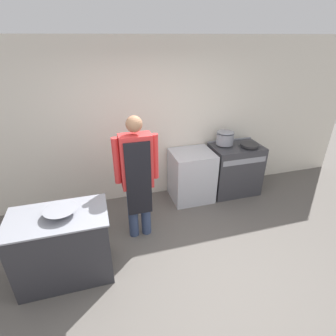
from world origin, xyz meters
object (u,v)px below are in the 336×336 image
(fridge_unit, at_px, (192,176))
(person_cook, at_px, (137,173))
(mixing_bowl, at_px, (61,212))
(stove, at_px, (234,169))
(stock_pot, at_px, (225,137))
(saute_pan, at_px, (250,145))

(fridge_unit, relative_size, person_cook, 0.49)
(person_cook, bearing_deg, mixing_bowl, -153.40)
(stove, distance_m, mixing_bowl, 3.14)
(mixing_bowl, distance_m, stock_pot, 2.97)
(fridge_unit, bearing_deg, person_cook, -146.03)
(stove, xyz_separation_m, person_cook, (-1.92, -0.72, 0.57))
(stove, relative_size, saute_pan, 2.98)
(fridge_unit, bearing_deg, saute_pan, -6.17)
(stove, height_order, person_cook, person_cook)
(person_cook, height_order, stock_pot, person_cook)
(fridge_unit, relative_size, stock_pot, 2.95)
(mixing_bowl, height_order, saute_pan, saute_pan)
(stove, distance_m, stock_pot, 0.65)
(stove, bearing_deg, person_cook, -159.43)
(stove, xyz_separation_m, saute_pan, (0.18, -0.10, 0.50))
(fridge_unit, height_order, person_cook, person_cook)
(person_cook, bearing_deg, stove, 20.57)
(stove, relative_size, fridge_unit, 1.05)
(mixing_bowl, bearing_deg, fridge_unit, 30.66)
(stove, bearing_deg, stock_pot, 151.94)
(person_cook, bearing_deg, saute_pan, 16.37)
(fridge_unit, distance_m, person_cook, 1.42)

